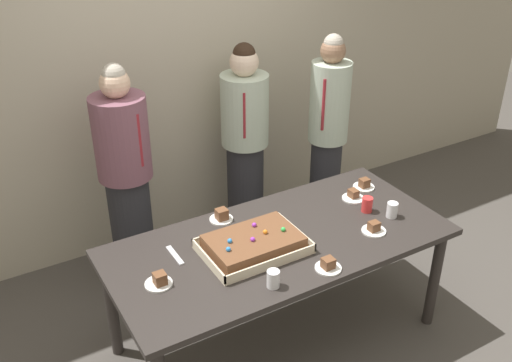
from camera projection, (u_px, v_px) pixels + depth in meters
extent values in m
plane|color=#4C4742|center=(277.00, 336.00, 3.86)|extent=(12.00, 12.00, 0.00)
cube|color=#B2A893|center=(167.00, 54.00, 4.34)|extent=(8.00, 0.12, 3.00)
cube|color=#2D2826|center=(280.00, 242.00, 3.49)|extent=(2.07, 0.96, 0.04)
cylinder|color=#2D2826|center=(434.00, 279.00, 3.80)|extent=(0.07, 0.07, 0.73)
cylinder|color=#2D2826|center=(112.00, 307.00, 3.56)|extent=(0.07, 0.07, 0.73)
cylinder|color=#2D2826|center=(357.00, 222.00, 4.41)|extent=(0.07, 0.07, 0.73)
cube|color=beige|center=(254.00, 250.00, 3.38)|extent=(0.60, 0.41, 0.01)
cube|color=beige|center=(272.00, 263.00, 3.21)|extent=(0.60, 0.01, 0.05)
cube|color=beige|center=(237.00, 229.00, 3.52)|extent=(0.60, 0.01, 0.05)
cube|color=beige|center=(208.00, 261.00, 3.24)|extent=(0.01, 0.41, 0.05)
cube|color=beige|center=(296.00, 231.00, 3.50)|extent=(0.01, 0.41, 0.05)
cube|color=brown|center=(254.00, 243.00, 3.36)|extent=(0.53, 0.34, 0.08)
sphere|color=orange|center=(265.00, 232.00, 3.36)|extent=(0.03, 0.03, 0.03)
sphere|color=purple|center=(253.00, 239.00, 3.30)|extent=(0.03, 0.03, 0.03)
sphere|color=#2D84E0|center=(228.00, 249.00, 3.21)|extent=(0.03, 0.03, 0.03)
sphere|color=green|center=(283.00, 229.00, 3.38)|extent=(0.03, 0.03, 0.03)
sphere|color=#2D84E0|center=(230.00, 241.00, 3.28)|extent=(0.03, 0.03, 0.03)
sphere|color=purple|center=(254.00, 225.00, 3.43)|extent=(0.03, 0.03, 0.03)
cylinder|color=white|center=(374.00, 231.00, 3.55)|extent=(0.15, 0.15, 0.01)
cube|color=brown|center=(374.00, 226.00, 3.54)|extent=(0.06, 0.05, 0.06)
cylinder|color=white|center=(364.00, 187.00, 4.03)|extent=(0.15, 0.15, 0.01)
cube|color=brown|center=(364.00, 183.00, 4.01)|extent=(0.06, 0.06, 0.06)
cylinder|color=white|center=(353.00, 198.00, 3.90)|extent=(0.15, 0.15, 0.01)
cube|color=brown|center=(353.00, 193.00, 3.89)|extent=(0.05, 0.06, 0.05)
cylinder|color=white|center=(221.00, 219.00, 3.67)|extent=(0.15, 0.15, 0.01)
cube|color=brown|center=(222.00, 214.00, 3.65)|extent=(0.07, 0.07, 0.07)
cylinder|color=white|center=(159.00, 284.00, 3.11)|extent=(0.15, 0.15, 0.01)
cube|color=brown|center=(160.00, 279.00, 3.09)|extent=(0.06, 0.06, 0.07)
cylinder|color=white|center=(328.00, 268.00, 3.23)|extent=(0.15, 0.15, 0.01)
cube|color=brown|center=(328.00, 263.00, 3.21)|extent=(0.07, 0.06, 0.06)
cylinder|color=red|center=(367.00, 204.00, 3.74)|extent=(0.07, 0.07, 0.10)
cylinder|color=white|center=(273.00, 279.00, 3.07)|extent=(0.07, 0.07, 0.10)
cylinder|color=white|center=(392.00, 210.00, 3.68)|extent=(0.07, 0.07, 0.10)
cube|color=silver|center=(175.00, 255.00, 3.34)|extent=(0.03, 0.20, 0.01)
cylinder|color=#28282D|center=(324.00, 184.00, 4.84)|extent=(0.25, 0.25, 0.81)
cylinder|color=#B7C6B2|center=(330.00, 102.00, 4.49)|extent=(0.31, 0.31, 0.64)
cube|color=maroon|center=(325.00, 105.00, 4.36)|extent=(0.04, 0.02, 0.41)
sphere|color=#8C664C|center=(333.00, 51.00, 4.30)|extent=(0.19, 0.19, 0.19)
sphere|color=#B2A899|center=(334.00, 44.00, 4.27)|extent=(0.15, 0.15, 0.15)
cylinder|color=#28282D|center=(245.00, 188.00, 4.77)|extent=(0.30, 0.30, 0.82)
cylinder|color=#B7C6B2|center=(245.00, 110.00, 4.44)|extent=(0.37, 0.37, 0.56)
cube|color=maroon|center=(245.00, 116.00, 4.27)|extent=(0.04, 0.02, 0.36)
sphere|color=beige|center=(244.00, 62.00, 4.26)|extent=(0.22, 0.22, 0.22)
sphere|color=black|center=(244.00, 54.00, 4.23)|extent=(0.17, 0.17, 0.17)
cylinder|color=#28282D|center=(132.00, 228.00, 4.21)|extent=(0.30, 0.30, 0.86)
cylinder|color=#7A4C5B|center=(121.00, 138.00, 3.86)|extent=(0.37, 0.37, 0.58)
cube|color=maroon|center=(138.00, 141.00, 3.75)|extent=(0.04, 0.02, 0.37)
sphere|color=beige|center=(115.00, 83.00, 3.68)|extent=(0.20, 0.20, 0.20)
sphere|color=#B2A899|center=(114.00, 75.00, 3.65)|extent=(0.15, 0.15, 0.15)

